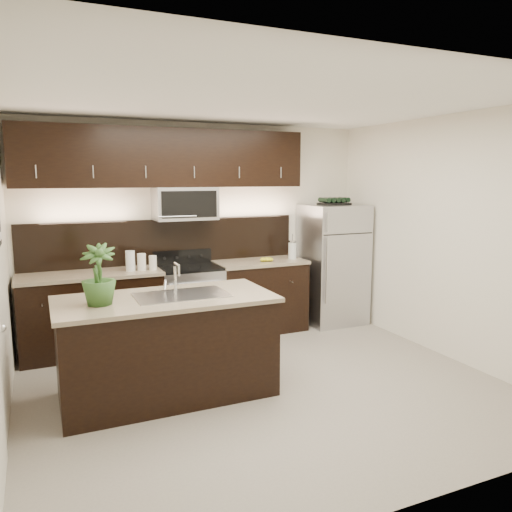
{
  "coord_description": "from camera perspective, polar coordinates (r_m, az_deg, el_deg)",
  "views": [
    {
      "loc": [
        -1.94,
        -4.19,
        2.02
      ],
      "look_at": [
        0.16,
        0.55,
        1.2
      ],
      "focal_mm": 35.0,
      "sensor_mm": 36.0,
      "label": 1
    }
  ],
  "objects": [
    {
      "name": "room_walls",
      "position": [
        4.55,
        -0.09,
        4.9
      ],
      "size": [
        4.52,
        4.02,
        2.71
      ],
      "color": "silver",
      "rests_on": "ground"
    },
    {
      "name": "refrigerator",
      "position": [
        7.02,
        8.75,
        -0.94
      ],
      "size": [
        0.79,
        0.72,
        1.65
      ],
      "primitive_type": "cube",
      "color": "#B2B2B7",
      "rests_on": "ground"
    },
    {
      "name": "french_press",
      "position": [
        6.67,
        4.19,
        0.7
      ],
      "size": [
        0.11,
        0.11,
        0.33
      ],
      "rotation": [
        0.0,
        0.0,
        0.17
      ],
      "color": "silver",
      "rests_on": "counter_run"
    },
    {
      "name": "plant",
      "position": [
        4.44,
        -17.58,
        -2.05
      ],
      "size": [
        0.36,
        0.36,
        0.52
      ],
      "primitive_type": "imported",
      "rotation": [
        0.0,
        0.0,
        -0.27
      ],
      "color": "#2E5421",
      "rests_on": "island"
    },
    {
      "name": "sink_faucet",
      "position": [
        4.68,
        -8.56,
        -4.25
      ],
      "size": [
        0.84,
        0.5,
        0.28
      ],
      "color": "silver",
      "rests_on": "island"
    },
    {
      "name": "bananas",
      "position": [
        6.46,
        0.76,
        -0.38
      ],
      "size": [
        0.2,
        0.17,
        0.05
      ],
      "primitive_type": "ellipsoid",
      "rotation": [
        0.0,
        0.0,
        -0.23
      ],
      "color": "gold",
      "rests_on": "counter_run"
    },
    {
      "name": "counter_run",
      "position": [
        6.26,
        -9.42,
        -5.48
      ],
      "size": [
        3.51,
        0.65,
        0.94
      ],
      "color": "black",
      "rests_on": "ground"
    },
    {
      "name": "ground",
      "position": [
        5.04,
        0.93,
        -14.65
      ],
      "size": [
        4.5,
        4.5,
        0.0
      ],
      "primitive_type": "plane",
      "color": "gray",
      "rests_on": "ground"
    },
    {
      "name": "upper_fixtures",
      "position": [
        6.21,
        -9.93,
        9.96
      ],
      "size": [
        3.49,
        0.4,
        1.66
      ],
      "color": "black",
      "rests_on": "counter_run"
    },
    {
      "name": "island",
      "position": [
        4.77,
        -10.16,
        -10.1
      ],
      "size": [
        1.96,
        0.96,
        0.94
      ],
      "color": "black",
      "rests_on": "ground"
    },
    {
      "name": "wine_rack",
      "position": [
        6.92,
        8.92,
        6.16
      ],
      "size": [
        0.41,
        0.25,
        0.1
      ],
      "color": "black",
      "rests_on": "refrigerator"
    },
    {
      "name": "canisters",
      "position": [
        5.99,
        -13.24,
        -0.62
      ],
      "size": [
        0.35,
        0.14,
        0.24
      ],
      "rotation": [
        0.0,
        0.0,
        -0.16
      ],
      "color": "silver",
      "rests_on": "counter_run"
    }
  ]
}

